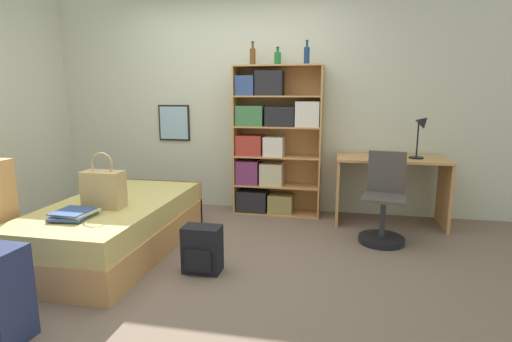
{
  "coord_description": "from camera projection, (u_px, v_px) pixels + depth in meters",
  "views": [
    {
      "loc": [
        1.2,
        -3.11,
        1.4
      ],
      "look_at": [
        0.53,
        0.19,
        0.75
      ],
      "focal_mm": 28.0,
      "sensor_mm": 36.0,
      "label": 1
    }
  ],
  "objects": [
    {
      "name": "book_stack_on_bed",
      "position": [
        74.0,
        214.0,
        3.09
      ],
      "size": [
        0.31,
        0.36,
        0.06
      ],
      "color": "#427A4C",
      "rests_on": "bed"
    },
    {
      "name": "bookcase",
      "position": [
        270.0,
        143.0,
        4.63
      ],
      "size": [
        1.0,
        0.33,
        1.72
      ],
      "color": "tan",
      "rests_on": "ground_plane"
    },
    {
      "name": "ground_plane",
      "position": [
        193.0,
        257.0,
        3.49
      ],
      "size": [
        14.0,
        14.0,
        0.0
      ],
      "primitive_type": "plane",
      "color": "#756051"
    },
    {
      "name": "desk",
      "position": [
        390.0,
        178.0,
        4.31
      ],
      "size": [
        1.15,
        0.59,
        0.73
      ],
      "color": "tan",
      "rests_on": "ground_plane"
    },
    {
      "name": "bottle_green",
      "position": [
        253.0,
        56.0,
        4.51
      ],
      "size": [
        0.07,
        0.07,
        0.26
      ],
      "color": "brown",
      "rests_on": "bookcase"
    },
    {
      "name": "desk_lamp",
      "position": [
        422.0,
        128.0,
        4.13
      ],
      "size": [
        0.2,
        0.15,
        0.47
      ],
      "color": "black",
      "rests_on": "desk"
    },
    {
      "name": "bottle_brown",
      "position": [
        278.0,
        58.0,
        4.47
      ],
      "size": [
        0.08,
        0.08,
        0.2
      ],
      "color": "#1E6B2D",
      "rests_on": "bookcase"
    },
    {
      "name": "backpack",
      "position": [
        202.0,
        250.0,
        3.17
      ],
      "size": [
        0.3,
        0.22,
        0.38
      ],
      "color": "black",
      "rests_on": "ground_plane"
    },
    {
      "name": "bottle_clear",
      "position": [
        307.0,
        55.0,
        4.33
      ],
      "size": [
        0.06,
        0.06,
        0.26
      ],
      "color": "navy",
      "rests_on": "bookcase"
    },
    {
      "name": "desk_chair",
      "position": [
        383.0,
        213.0,
        3.81
      ],
      "size": [
        0.45,
        0.45,
        0.86
      ],
      "color": "black",
      "rests_on": "ground_plane"
    },
    {
      "name": "wall_back",
      "position": [
        237.0,
        102.0,
        4.84
      ],
      "size": [
        10.0,
        0.09,
        2.6
      ],
      "color": "beige",
      "rests_on": "ground_plane"
    },
    {
      "name": "bed",
      "position": [
        117.0,
        226.0,
        3.61
      ],
      "size": [
        0.99,
        1.87,
        0.46
      ],
      "color": "tan",
      "rests_on": "ground_plane"
    },
    {
      "name": "handbag",
      "position": [
        104.0,
        189.0,
        3.34
      ],
      "size": [
        0.34,
        0.17,
        0.47
      ],
      "color": "tan",
      "rests_on": "bed"
    }
  ]
}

